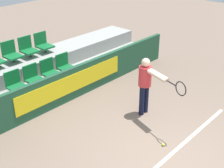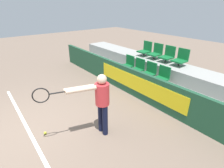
{
  "view_description": "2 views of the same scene",
  "coord_description": "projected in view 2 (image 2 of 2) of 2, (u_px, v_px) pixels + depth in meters",
  "views": [
    {
      "loc": [
        -4.42,
        -2.61,
        4.28
      ],
      "look_at": [
        0.71,
        2.07,
        0.78
      ],
      "focal_mm": 50.0,
      "sensor_mm": 36.0,
      "label": 1
    },
    {
      "loc": [
        3.98,
        -0.51,
        2.86
      ],
      "look_at": [
        0.33,
        2.34,
        0.72
      ],
      "focal_mm": 28.0,
      "sensor_mm": 36.0,
      "label": 2
    }
  ],
  "objects": [
    {
      "name": "bleacher_tier_middle",
      "position": [
        157.0,
        71.0,
        6.88
      ],
      "size": [
        8.65,
        0.98,
        0.86
      ],
      "color": "#9E9E99",
      "rests_on": "ground"
    },
    {
      "name": "stadium_chair_5",
      "position": [
        156.0,
        52.0,
        6.86
      ],
      "size": [
        0.43,
        0.46,
        0.59
      ],
      "color": "#333333",
      "rests_on": "bleacher_tier_middle"
    },
    {
      "name": "bleacher_tier_front",
      "position": [
        140.0,
        83.0,
        6.42
      ],
      "size": [
        8.65,
        0.98,
        0.43
      ],
      "color": "#9E9E99",
      "rests_on": "ground"
    },
    {
      "name": "stadium_chair_7",
      "position": [
        181.0,
        58.0,
        6.08
      ],
      "size": [
        0.43,
        0.46,
        0.59
      ],
      "color": "#333333",
      "rests_on": "bleacher_tier_middle"
    },
    {
      "name": "court_baseline",
      "position": [
        28.0,
        130.0,
        4.32
      ],
      "size": [
        5.36,
        0.08,
        0.01
      ],
      "color": "white",
      "rests_on": "ground"
    },
    {
      "name": "stadium_chair_6",
      "position": [
        168.0,
        55.0,
        6.47
      ],
      "size": [
        0.43,
        0.46,
        0.59
      ],
      "color": "#333333",
      "rests_on": "bleacher_tier_middle"
    },
    {
      "name": "stadium_chair_2",
      "position": [
        149.0,
        72.0,
        6.1
      ],
      "size": [
        0.43,
        0.46,
        0.59
      ],
      "color": "#333333",
      "rests_on": "bleacher_tier_front"
    },
    {
      "name": "tennis_player",
      "position": [
        99.0,
        99.0,
        3.86
      ],
      "size": [
        0.57,
        1.5,
        1.51
      ],
      "rotation": [
        0.0,
        0.0,
        -0.29
      ],
      "color": "black",
      "rests_on": "ground"
    },
    {
      "name": "stadium_chair_3",
      "position": [
        162.0,
        76.0,
        5.71
      ],
      "size": [
        0.43,
        0.46,
        0.59
      ],
      "color": "#333333",
      "rests_on": "bleacher_tier_front"
    },
    {
      "name": "barrier_wall",
      "position": [
        129.0,
        80.0,
        5.99
      ],
      "size": [
        9.05,
        0.14,
        0.92
      ],
      "color": "#1E4C33",
      "rests_on": "ground"
    },
    {
      "name": "tennis_ball",
      "position": [
        45.0,
        133.0,
        4.19
      ],
      "size": [
        0.07,
        0.07,
        0.07
      ],
      "color": "#CCDB33",
      "rests_on": "ground"
    },
    {
      "name": "stadium_chair_1",
      "position": [
        138.0,
        68.0,
        6.49
      ],
      "size": [
        0.43,
        0.46,
        0.59
      ],
      "color": "#333333",
      "rests_on": "bleacher_tier_front"
    },
    {
      "name": "stadium_chair_0",
      "position": [
        128.0,
        64.0,
        6.88
      ],
      "size": [
        0.43,
        0.46,
        0.59
      ],
      "color": "#333333",
      "rests_on": "bleacher_tier_front"
    },
    {
      "name": "stadium_chair_4",
      "position": [
        145.0,
        50.0,
        7.25
      ],
      "size": [
        0.43,
        0.46,
        0.59
      ],
      "color": "#333333",
      "rests_on": "bleacher_tier_middle"
    },
    {
      "name": "ground_plane",
      "position": [
        30.0,
        130.0,
        4.33
      ],
      "size": [
        30.0,
        30.0,
        0.0
      ],
      "primitive_type": "plane",
      "color": "#7A6656"
    }
  ]
}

